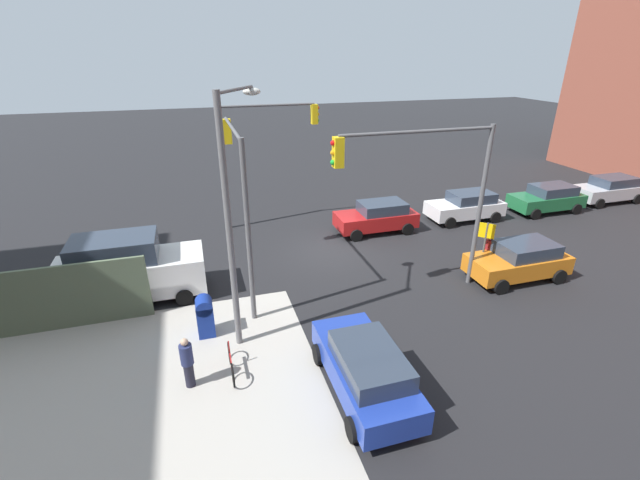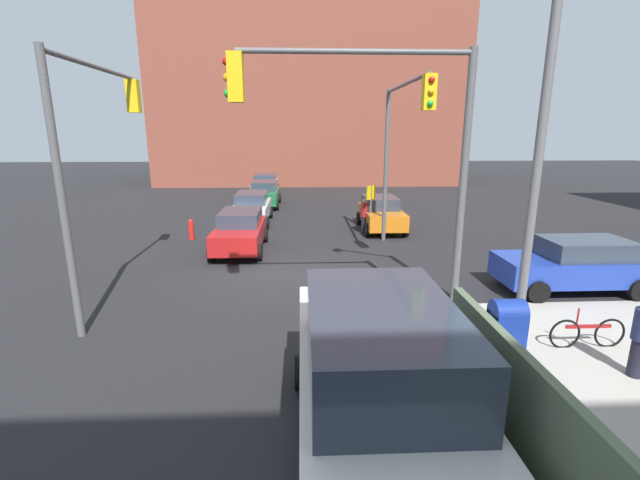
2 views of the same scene
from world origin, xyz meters
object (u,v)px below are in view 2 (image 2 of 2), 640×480
Objects in this scene: coupe_green at (264,193)px; hatchback_red at (240,230)px; sedan_white at (252,207)px; traffic_signal_nw_corner at (400,134)px; street_lamp_corner at (522,134)px; hatchback_silver at (265,184)px; pedestrian_waiting at (364,216)px; bicycle_leaning_on_fence at (587,333)px; traffic_signal_se_corner at (96,137)px; hatchback_blue at (575,264)px; traffic_signal_ne_corner at (375,137)px; hatchback_orange at (381,213)px; mailbox_blue at (506,330)px; van_white_delivery at (375,385)px; fire_hydrant at (191,229)px.

coupe_green is 11.00m from hatchback_red.
traffic_signal_nw_corner is at bearing 44.31° from sedan_white.
sedan_white and coupe_green have the same top height.
hatchback_silver is (-24.20, -7.47, -3.86)m from street_lamp_corner.
hatchback_silver is at bearing -92.17° from pedestrian_waiting.
traffic_signal_nw_corner is 9.23m from bicycle_leaning_on_fence.
traffic_signal_se_corner reaches higher than hatchback_blue.
street_lamp_corner reaches higher than pedestrian_waiting.
traffic_signal_ne_corner is 19.36m from coupe_green.
traffic_signal_se_corner is 17.22m from coupe_green.
hatchback_orange is at bearing 134.75° from traffic_signal_se_corner.
hatchback_blue is at bearing 135.16° from mailbox_blue.
traffic_signal_nw_corner is 1.53× the size of hatchback_red.
hatchback_orange is at bearing -153.63° from hatchback_blue.
van_white_delivery is 14.78m from pedestrian_waiting.
pedestrian_waiting reaches higher than sedan_white.
van_white_delivery is at bearing 16.46° from hatchback_red.
street_lamp_corner is at bearing 3.50° from hatchback_orange.
pedestrian_waiting is (8.25, 5.42, 0.04)m from coupe_green.
fire_hydrant is at bearing -128.06° from hatchback_red.
traffic_signal_se_corner is at bearing -135.16° from van_white_delivery.
pedestrian_waiting is at bearing 63.70° from sedan_white.
hatchback_blue is 23.98m from hatchback_silver.
mailbox_blue is 26.33m from hatchback_silver.
hatchback_silver is 26.44m from bicycle_leaning_on_fence.
hatchback_red is (3.63, -6.48, 0.00)m from hatchback_orange.
coupe_green is 2.55× the size of pedestrian_waiting.
sedan_white is at bearing -155.15° from mailbox_blue.
bicycle_leaning_on_fence is at bearing 45.84° from hatchback_red.
sedan_white is (-6.50, -6.35, -3.83)m from traffic_signal_nw_corner.
hatchback_red is at bearing -0.51° from coupe_green.
traffic_signal_se_corner is 6.91× the size of fire_hydrant.
traffic_signal_nw_corner is at bearing 20.77° from hatchback_silver.
hatchback_red is 0.79× the size of van_white_delivery.
sedan_white is (-1.91, -6.62, 0.00)m from hatchback_orange.
street_lamp_corner is at bearing 75.88° from traffic_signal_se_corner.
sedan_white is 6.30m from pedestrian_waiting.
pedestrian_waiting is at bearing 135.01° from traffic_signal_se_corner.
van_white_delivery reaches higher than mailbox_blue.
hatchback_blue is at bearing 64.66° from hatchback_red.
coupe_green and hatchback_silver have the same top height.
van_white_delivery is at bearing -59.05° from bicycle_leaning_on_fence.
traffic_signal_nw_corner is 1.48× the size of hatchback_blue.
fire_hydrant is 0.22× the size of hatchback_red.
bicycle_leaning_on_fence is at bearing 20.32° from hatchback_silver.
van_white_delivery is (10.92, -2.70, -3.40)m from traffic_signal_nw_corner.
mailbox_blue reaches higher than bicycle_leaning_on_fence.
sedan_white is at bearing -151.68° from street_lamp_corner.
traffic_signal_se_corner reaches higher than hatchback_orange.
traffic_signal_nw_corner is 7.36m from hatchback_red.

